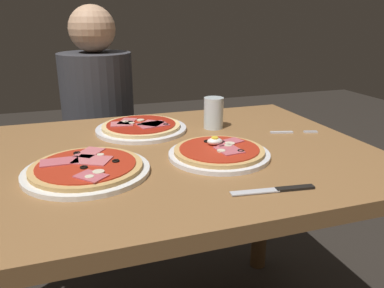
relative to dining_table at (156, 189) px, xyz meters
The scene contains 8 objects.
dining_table is the anchor object (origin of this frame).
pizza_foreground 0.22m from the dining_table, 27.84° to the right, with size 0.28×0.28×0.05m.
pizza_across_left 0.26m from the dining_table, 88.08° to the left, with size 0.30×0.30×0.03m.
pizza_across_right 0.25m from the dining_table, 154.82° to the right, with size 0.31×0.31×0.03m.
water_glass_near 0.35m from the dining_table, 36.24° to the left, with size 0.07×0.07×0.11m.
fork 0.49m from the dining_table, ahead, with size 0.16×0.06×0.00m.
knife 0.41m from the dining_table, 58.32° to the right, with size 0.20×0.04×0.01m.
diner_person 0.77m from the dining_table, 96.32° to the left, with size 0.32×0.32×1.18m.
Camera 1 is at (-0.23, -1.02, 1.14)m, focal length 36.38 mm.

